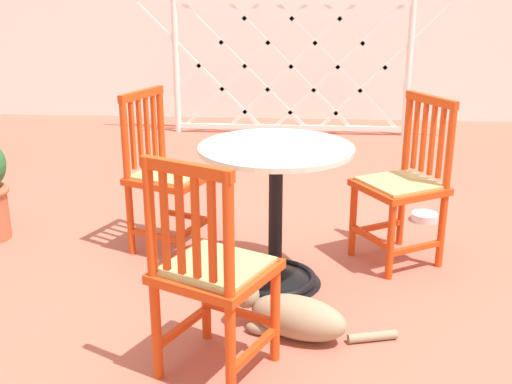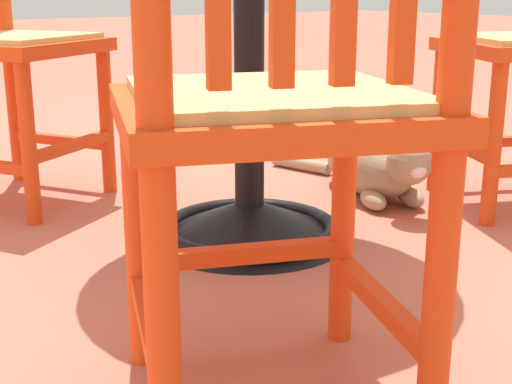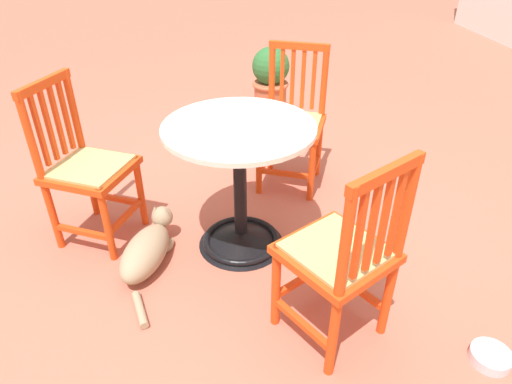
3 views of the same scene
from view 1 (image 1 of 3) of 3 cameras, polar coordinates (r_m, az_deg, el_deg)
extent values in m
plane|color=#BC604C|center=(3.33, 1.49, -8.40)|extent=(24.00, 24.00, 0.00)
cylinder|color=white|center=(6.48, -7.09, 11.07)|extent=(0.06, 0.06, 1.33)
cylinder|color=white|center=(6.45, 13.37, 10.67)|extent=(0.06, 0.06, 1.33)
cube|color=white|center=(6.48, 3.02, 5.74)|extent=(2.26, 0.04, 0.05)
cube|color=white|center=(6.31, 3.22, 16.48)|extent=(2.26, 0.04, 0.05)
cube|color=white|center=(6.44, -5.08, 11.09)|extent=(1.20, 0.02, 1.20)
cube|color=white|center=(6.39, -1.01, 11.09)|extent=(1.20, 0.02, 1.20)
cube|color=white|center=(6.37, 3.12, 11.04)|extent=(1.20, 0.02, 1.20)
cube|color=white|center=(6.37, 7.25, 10.93)|extent=(1.20, 0.02, 1.20)
cube|color=white|center=(6.42, 11.35, 10.77)|extent=(1.20, 0.02, 1.20)
cube|color=white|center=(6.44, -5.08, 11.09)|extent=(1.20, 0.02, 1.20)
cube|color=white|center=(6.39, -1.01, 11.09)|extent=(1.20, 0.02, 1.20)
cube|color=white|center=(6.37, 3.12, 11.04)|extent=(1.20, 0.02, 1.20)
cube|color=white|center=(6.37, 7.25, 10.93)|extent=(1.20, 0.02, 1.20)
cube|color=white|center=(6.42, 11.35, 10.77)|extent=(1.20, 0.02, 1.20)
cone|color=black|center=(3.35, 1.68, -7.23)|extent=(0.48, 0.48, 0.10)
torus|color=black|center=(3.37, 1.68, -7.61)|extent=(0.44, 0.44, 0.04)
cylinder|color=black|center=(3.23, 1.74, -2.07)|extent=(0.07, 0.07, 0.66)
cylinder|color=black|center=(3.13, 1.79, 3.28)|extent=(0.20, 0.20, 0.04)
cylinder|color=silver|center=(3.12, 1.80, 3.86)|extent=(0.76, 0.76, 0.02)
cylinder|color=#D64214|center=(3.39, 11.86, -4.08)|extent=(0.04, 0.04, 0.45)
cylinder|color=#D64214|center=(3.65, 8.59, -2.26)|extent=(0.04, 0.04, 0.45)
cylinder|color=#D64214|center=(3.53, 16.47, 0.40)|extent=(0.04, 0.04, 0.91)
cylinder|color=#D64214|center=(3.77, 13.02, 1.87)|extent=(0.04, 0.04, 0.91)
cube|color=#D64214|center=(3.53, 13.95, -4.84)|extent=(0.31, 0.20, 0.03)
cube|color=#D64214|center=(3.77, 10.66, -3.03)|extent=(0.31, 0.20, 0.03)
cube|color=#D64214|center=(3.54, 10.11, -3.97)|extent=(0.20, 0.31, 0.03)
cube|color=#D64214|center=(3.55, 12.57, 0.45)|extent=(0.55, 0.55, 0.04)
cube|color=tan|center=(3.54, 12.60, 0.79)|extent=(0.48, 0.48, 0.02)
cube|color=#D64214|center=(3.51, 16.07, 4.20)|extent=(0.03, 0.03, 0.39)
cube|color=#D64214|center=(3.56, 15.34, 4.46)|extent=(0.03, 0.03, 0.39)
cube|color=#D64214|center=(3.61, 14.63, 4.71)|extent=(0.03, 0.03, 0.39)
cube|color=#D64214|center=(3.66, 13.94, 4.96)|extent=(0.03, 0.03, 0.39)
cube|color=#D64214|center=(3.54, 15.27, 7.88)|extent=(0.22, 0.34, 0.04)
cylinder|color=#D64214|center=(3.77, -3.84, -1.36)|extent=(0.04, 0.04, 0.45)
cylinder|color=#D64214|center=(3.50, -6.65, -3.07)|extent=(0.04, 0.04, 0.45)
cylinder|color=#D64214|center=(3.88, -8.27, 2.63)|extent=(0.04, 0.04, 0.91)
cylinder|color=#D64214|center=(3.61, -11.31, 1.26)|extent=(0.04, 0.04, 0.91)
cube|color=#D64214|center=(3.88, -5.98, -2.14)|extent=(0.32, 0.16, 0.03)
cube|color=#D64214|center=(3.62, -8.86, -3.85)|extent=(0.32, 0.16, 0.03)
cube|color=#D64214|center=(3.65, -5.17, -2.98)|extent=(0.16, 0.32, 0.03)
cube|color=#D64214|center=(3.65, -7.56, 1.29)|extent=(0.52, 0.52, 0.04)
cube|color=tan|center=(3.65, -7.57, 1.62)|extent=(0.46, 0.46, 0.02)
cube|color=#D64214|center=(3.77, -9.01, 5.65)|extent=(0.03, 0.03, 0.39)
cube|color=#D64214|center=(3.71, -9.62, 5.43)|extent=(0.03, 0.03, 0.39)
cube|color=#D64214|center=(3.66, -10.24, 5.20)|extent=(0.03, 0.03, 0.39)
cube|color=#D64214|center=(3.61, -10.88, 4.96)|extent=(0.03, 0.03, 0.39)
cube|color=#D64214|center=(3.64, -10.12, 8.53)|extent=(0.18, 0.36, 0.04)
cylinder|color=#D64214|center=(2.81, -4.47, -8.76)|extent=(0.04, 0.04, 0.45)
cylinder|color=#D64214|center=(2.65, 1.72, -10.49)|extent=(0.04, 0.04, 0.45)
cylinder|color=#D64214|center=(2.46, -9.10, -7.11)|extent=(0.04, 0.04, 0.91)
cylinder|color=#D64214|center=(2.28, -2.35, -9.07)|extent=(0.04, 0.04, 0.91)
cube|color=#D64214|center=(2.73, -6.48, -11.75)|extent=(0.17, 0.32, 0.03)
cube|color=#D64214|center=(2.57, -0.17, -13.76)|extent=(0.17, 0.32, 0.03)
cube|color=#D64214|center=(2.75, -1.46, -10.62)|extent=(0.32, 0.17, 0.03)
cube|color=#D64214|center=(2.50, -3.56, -7.04)|extent=(0.54, 0.54, 0.04)
cube|color=tan|center=(2.49, -3.57, -6.58)|extent=(0.47, 0.47, 0.02)
cube|color=#D64214|center=(2.34, -8.08, -2.53)|extent=(0.03, 0.03, 0.39)
cube|color=#D64214|center=(2.30, -6.74, -2.84)|extent=(0.03, 0.03, 0.39)
cube|color=#D64214|center=(2.26, -5.35, -3.17)|extent=(0.03, 0.03, 0.39)
cube|color=#D64214|center=(2.22, -3.91, -3.51)|extent=(0.03, 0.03, 0.39)
cube|color=#D64214|center=(2.21, -6.23, 2.06)|extent=(0.36, 0.20, 0.04)
ellipsoid|color=#9E896B|center=(2.87, 3.74, -11.02)|extent=(0.48, 0.34, 0.19)
ellipsoid|color=silver|center=(2.91, 1.86, -10.80)|extent=(0.22, 0.20, 0.14)
sphere|color=#9E896B|center=(2.93, -0.86, -9.10)|extent=(0.12, 0.12, 0.12)
ellipsoid|color=silver|center=(2.95, -1.61, -9.15)|extent=(0.06, 0.06, 0.04)
cone|color=#9E896B|center=(2.88, -0.92, -8.47)|extent=(0.04, 0.04, 0.04)
cone|color=#9E896B|center=(2.93, -0.38, -7.95)|extent=(0.04, 0.04, 0.04)
ellipsoid|color=#9E896B|center=(2.92, 0.22, -12.01)|extent=(0.13, 0.09, 0.05)
ellipsoid|color=#9E896B|center=(3.00, 1.10, -11.02)|extent=(0.13, 0.09, 0.05)
cylinder|color=#9E896B|center=(2.92, 10.27, -12.48)|extent=(0.22, 0.09, 0.04)
cylinder|color=silver|center=(4.31, 14.71, -2.14)|extent=(0.17, 0.17, 0.05)
camera|label=2|loc=(4.36, -16.03, 5.77)|focal=51.44mm
camera|label=3|loc=(3.40, 40.27, 16.75)|focal=32.04mm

